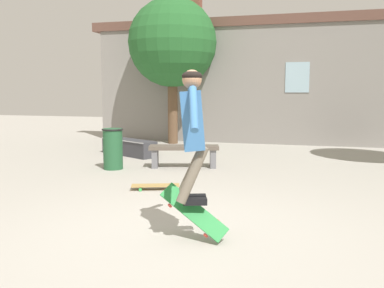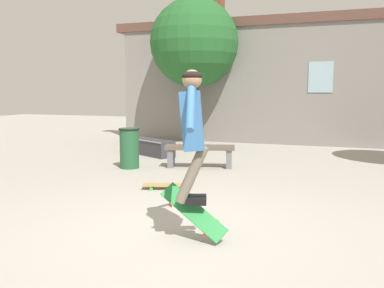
{
  "view_description": "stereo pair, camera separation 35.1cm",
  "coord_description": "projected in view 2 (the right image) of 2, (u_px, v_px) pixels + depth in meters",
  "views": [
    {
      "loc": [
        1.44,
        -4.57,
        1.64
      ],
      "look_at": [
        0.18,
        -0.13,
        1.07
      ],
      "focal_mm": 40.0,
      "sensor_mm": 36.0,
      "label": 1
    },
    {
      "loc": [
        1.78,
        -4.46,
        1.64
      ],
      "look_at": [
        0.18,
        -0.13,
        1.07
      ],
      "focal_mm": 40.0,
      "sensor_mm": 36.0,
      "label": 2
    }
  ],
  "objects": [
    {
      "name": "park_bench",
      "position": [
        200.0,
        152.0,
        9.19
      ],
      "size": [
        1.55,
        0.81,
        0.48
      ],
      "rotation": [
        0.0,
        0.0,
        0.27
      ],
      "color": "brown",
      "rests_on": "ground_plane"
    },
    {
      "name": "skateboard_flipping",
      "position": [
        194.0,
        212.0,
        4.7
      ],
      "size": [
        0.79,
        0.28,
        0.59
      ],
      "rotation": [
        0.0,
        0.0,
        -0.13
      ],
      "color": "#237F38"
    },
    {
      "name": "tree_left",
      "position": [
        194.0,
        43.0,
        13.1
      ],
      "size": [
        2.71,
        2.71,
        4.47
      ],
      "color": "brown",
      "rests_on": "ground_plane"
    },
    {
      "name": "skate_ledge",
      "position": [
        148.0,
        147.0,
        11.09
      ],
      "size": [
        1.77,
        1.27,
        0.41
      ],
      "rotation": [
        0.0,
        0.0,
        -0.51
      ],
      "color": "#38383D",
      "rests_on": "ground_plane"
    },
    {
      "name": "trash_bin",
      "position": [
        129.0,
        147.0,
        9.1
      ],
      "size": [
        0.45,
        0.45,
        0.86
      ],
      "color": "#235633",
      "rests_on": "ground_plane"
    },
    {
      "name": "skateboard_resting",
      "position": [
        167.0,
        185.0,
        7.19
      ],
      "size": [
        0.83,
        0.48,
        0.08
      ],
      "rotation": [
        0.0,
        0.0,
        3.49
      ],
      "color": "#AD894C",
      "rests_on": "ground_plane"
    },
    {
      "name": "skater",
      "position": [
        192.0,
        125.0,
        4.63
      ],
      "size": [
        0.47,
        1.22,
        1.46
      ],
      "rotation": [
        0.0,
        0.0,
        0.32
      ],
      "color": "teal"
    },
    {
      "name": "ground_plane",
      "position": [
        181.0,
        233.0,
        4.96
      ],
      "size": [
        40.0,
        40.0,
        0.0
      ],
      "primitive_type": "plane",
      "color": "#A39E93"
    },
    {
      "name": "building_backdrop",
      "position": [
        288.0,
        78.0,
        13.03
      ],
      "size": [
        11.65,
        0.52,
        4.82
      ],
      "color": "gray",
      "rests_on": "ground_plane"
    }
  ]
}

